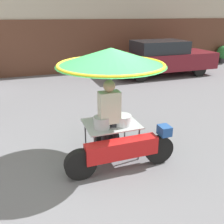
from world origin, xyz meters
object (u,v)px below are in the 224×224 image
(vendor_motorcycle_cart, at_px, (112,74))
(parked_car, at_px, (162,58))
(potted_plant, at_px, (223,53))
(vendor_person, at_px, (109,117))

(vendor_motorcycle_cart, xyz_separation_m, parked_car, (4.45, 5.83, -0.87))
(vendor_motorcycle_cart, relative_size, parked_car, 0.45)
(vendor_motorcycle_cart, relative_size, potted_plant, 2.17)
(vendor_motorcycle_cart, xyz_separation_m, potted_plant, (9.26, 7.33, -1.09))
(vendor_motorcycle_cart, distance_m, parked_car, 7.38)
(vendor_person, distance_m, potted_plant, 11.93)
(vendor_person, bearing_deg, parked_car, 52.49)
(parked_car, relative_size, potted_plant, 4.84)
(vendor_person, bearing_deg, potted_plant, 38.41)
(parked_car, xyz_separation_m, potted_plant, (4.81, 1.50, -0.22))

